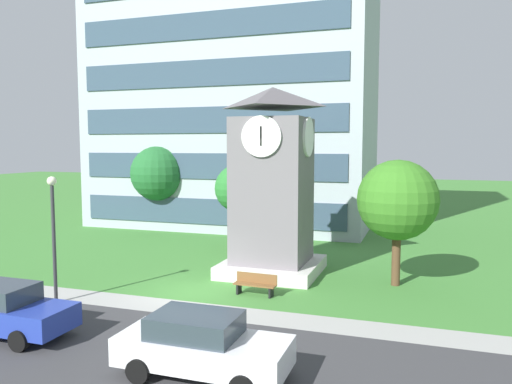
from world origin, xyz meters
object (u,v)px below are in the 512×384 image
object	(u,v)px
parked_car_blue	(2,309)
park_bench	(255,284)
street_lamp	(53,223)
tree_by_building	(158,174)
clock_tower	(272,192)
tree_near_tower	(238,189)
tree_streetside	(398,200)
parked_car_white	(202,345)

from	to	relation	value
parked_car_blue	park_bench	bearing A→B (deg)	46.66
street_lamp	tree_by_building	distance (m)	17.07
street_lamp	clock_tower	bearing A→B (deg)	46.56
park_bench	tree_near_tower	world-z (taller)	tree_near_tower
tree_near_tower	parked_car_blue	distance (m)	16.15
tree_by_building	tree_streetside	distance (m)	19.77
tree_by_building	tree_near_tower	bearing A→B (deg)	-27.20
clock_tower	parked_car_blue	distance (m)	12.55
park_bench	parked_car_blue	distance (m)	9.42
clock_tower	street_lamp	size ratio (longest dim) A/B	1.79
clock_tower	park_bench	world-z (taller)	clock_tower
clock_tower	street_lamp	xyz separation A→B (m)	(-6.80, -7.18, -0.78)
clock_tower	tree_by_building	distance (m)	14.72
park_bench	clock_tower	bearing A→B (deg)	95.79
tree_near_tower	tree_streetside	world-z (taller)	tree_streetside
tree_near_tower	tree_by_building	size ratio (longest dim) A/B	0.82
park_bench	parked_car_blue	size ratio (longest dim) A/B	0.38
street_lamp	tree_by_building	size ratio (longest dim) A/B	0.81
park_bench	tree_by_building	bearing A→B (deg)	132.64
parked_car_white	parked_car_blue	bearing A→B (deg)	175.54
clock_tower	park_bench	bearing A→B (deg)	-84.21
tree_streetside	parked_car_white	bearing A→B (deg)	-112.57
parked_car_blue	street_lamp	bearing A→B (deg)	102.01
tree_streetside	parked_car_blue	distance (m)	15.97
park_bench	tree_by_building	world-z (taller)	tree_by_building
clock_tower	street_lamp	world-z (taller)	clock_tower
tree_by_building	park_bench	bearing A→B (deg)	-47.36
tree_streetside	parked_car_white	distance (m)	12.05
tree_streetside	parked_car_blue	xyz separation A→B (m)	(-11.92, -10.21, -2.95)
clock_tower	tree_streetside	size ratio (longest dim) A/B	1.60
street_lamp	tree_near_tower	size ratio (longest dim) A/B	0.98
tree_by_building	parked_car_blue	xyz separation A→B (m)	(5.40, -19.73, -3.32)
park_bench	tree_by_building	size ratio (longest dim) A/B	0.29
street_lamp	tree_streetside	world-z (taller)	tree_streetside
clock_tower	tree_by_building	xyz separation A→B (m)	(-11.49, 9.20, 0.23)
tree_streetside	parked_car_blue	world-z (taller)	tree_streetside
tree_near_tower	parked_car_blue	size ratio (longest dim) A/B	1.07
park_bench	parked_car_blue	world-z (taller)	parked_car_blue
park_bench	tree_streetside	xyz separation A→B (m)	(5.46, 3.36, 3.35)
tree_near_tower	parked_car_white	bearing A→B (deg)	-72.73
parked_car_blue	parked_car_white	xyz separation A→B (m)	(7.44, -0.58, 0.00)
tree_near_tower	street_lamp	bearing A→B (deg)	-103.93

